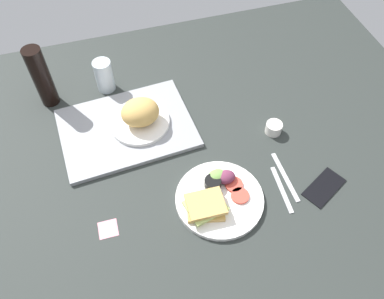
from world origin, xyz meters
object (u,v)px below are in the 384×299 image
(bread_plate_near, at_px, (140,115))
(soda_bottle, at_px, (42,77))
(drinking_glass, at_px, (104,76))
(fork, at_px, (282,189))
(espresso_cup, at_px, (274,128))
(cell_phone, at_px, (324,187))
(serving_tray, at_px, (127,128))
(sticky_note, at_px, (108,229))
(knife, at_px, (285,176))
(plate_with_salad, at_px, (217,197))

(bread_plate_near, relative_size, soda_bottle, 0.87)
(drinking_glass, bearing_deg, fork, -53.16)
(espresso_cup, bearing_deg, cell_phone, -76.41)
(serving_tray, xyz_separation_m, fork, (0.42, -0.38, -0.01))
(sticky_note, bearing_deg, espresso_cup, 18.20)
(serving_tray, height_order, knife, serving_tray)
(serving_tray, xyz_separation_m, soda_bottle, (-0.24, 0.22, 0.11))
(knife, xyz_separation_m, cell_phone, (0.10, -0.07, 0.00))
(serving_tray, xyz_separation_m, cell_phone, (0.55, -0.41, -0.00))
(serving_tray, xyz_separation_m, espresso_cup, (0.49, -0.16, 0.01))
(serving_tray, distance_m, drinking_glass, 0.23)
(espresso_cup, distance_m, sticky_note, 0.64)
(soda_bottle, bearing_deg, knife, -38.77)
(serving_tray, bearing_deg, drinking_glass, 98.54)
(serving_tray, distance_m, fork, 0.57)
(fork, xyz_separation_m, cell_phone, (0.13, -0.03, 0.00))
(serving_tray, distance_m, cell_phone, 0.69)
(soda_bottle, distance_m, sticky_note, 0.60)
(plate_with_salad, relative_size, sticky_note, 4.83)
(plate_with_salad, height_order, cell_phone, plate_with_salad)
(drinking_glass, relative_size, cell_phone, 0.88)
(soda_bottle, relative_size, espresso_cup, 4.24)
(serving_tray, bearing_deg, knife, -37.17)
(serving_tray, height_order, bread_plate_near, bread_plate_near)
(serving_tray, relative_size, bread_plate_near, 2.17)
(cell_phone, bearing_deg, espresso_cup, 75.65)
(plate_with_salad, height_order, drinking_glass, drinking_glass)
(serving_tray, height_order, plate_with_salad, plate_with_salad)
(knife, bearing_deg, cell_phone, -126.00)
(drinking_glass, height_order, cell_phone, drinking_glass)
(plate_with_salad, xyz_separation_m, cell_phone, (0.34, -0.06, -0.01))
(bread_plate_near, bearing_deg, sticky_note, -116.58)
(espresso_cup, distance_m, knife, 0.19)
(soda_bottle, bearing_deg, sticky_note, -78.39)
(plate_with_salad, xyz_separation_m, soda_bottle, (-0.45, 0.57, 0.10))
(fork, relative_size, cell_phone, 1.18)
(serving_tray, bearing_deg, sticky_note, -109.35)
(soda_bottle, bearing_deg, plate_with_salad, -51.48)
(sticky_note, bearing_deg, serving_tray, 70.65)
(plate_with_salad, distance_m, fork, 0.21)
(knife, bearing_deg, bread_plate_near, 49.18)
(serving_tray, xyz_separation_m, sticky_note, (-0.13, -0.36, -0.01))
(serving_tray, distance_m, knife, 0.56)
(serving_tray, relative_size, cell_phone, 3.13)
(fork, bearing_deg, espresso_cup, -13.16)
(serving_tray, relative_size, plate_with_salad, 1.67)
(plate_with_salad, bearing_deg, knife, 3.82)
(bread_plate_near, distance_m, knife, 0.52)
(plate_with_salad, height_order, espresso_cup, plate_with_salad)
(knife, height_order, sticky_note, knife)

